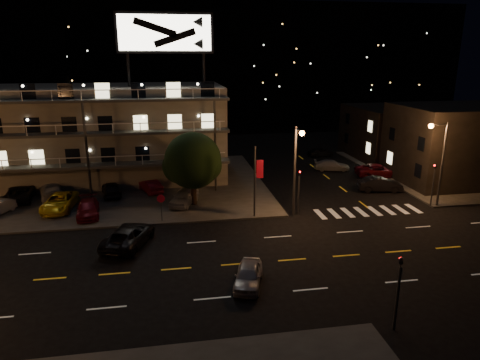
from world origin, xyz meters
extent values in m
plane|color=black|center=(0.00, 0.00, 0.00)|extent=(140.00, 140.00, 0.00)
cube|color=#333431|center=(-14.00, 20.00, 0.07)|extent=(44.00, 24.00, 0.15)
cube|color=#333431|center=(30.00, 20.00, 0.07)|extent=(16.00, 24.00, 0.15)
cube|color=gray|center=(-10.00, 24.00, 5.00)|extent=(28.00, 12.00, 10.00)
cube|color=gray|center=(-10.00, 24.00, 10.25)|extent=(28.00, 12.00, 0.50)
cube|color=#333431|center=(-10.00, 17.10, 3.15)|extent=(28.00, 1.80, 0.25)
cube|color=#333431|center=(-10.00, 17.10, 6.35)|extent=(28.00, 1.80, 0.25)
cube|color=#333431|center=(-10.00, 17.10, 9.55)|extent=(28.00, 1.80, 0.25)
cylinder|color=black|center=(-6.00, 22.00, 12.25)|extent=(0.36, 0.36, 3.50)
cylinder|color=black|center=(2.00, 22.00, 12.25)|extent=(0.36, 0.36, 3.50)
cube|color=black|center=(-2.00, 22.00, 16.00)|extent=(10.20, 0.50, 4.20)
cube|color=white|center=(-2.00, 21.70, 16.00)|extent=(9.60, 0.06, 3.60)
cube|color=black|center=(30.00, 16.00, 4.25)|extent=(14.00, 10.00, 8.50)
cube|color=black|center=(30.00, 28.00, 3.50)|extent=(14.00, 12.00, 7.00)
cube|color=black|center=(0.00, 70.00, 12.00)|extent=(120.00, 20.00, 24.00)
cylinder|color=#2D2D30|center=(8.50, 8.30, 4.00)|extent=(0.20, 0.20, 8.00)
cylinder|color=#2D2D30|center=(8.50, 7.50, 7.80)|extent=(0.12, 1.80, 0.12)
sphere|color=#FF8B3F|center=(8.50, 6.70, 7.70)|extent=(0.44, 0.44, 0.44)
cylinder|color=#2D2D30|center=(22.50, 8.30, 4.00)|extent=(0.20, 0.20, 8.00)
cylinder|color=#2D2D30|center=(21.70, 8.30, 7.80)|extent=(1.80, 0.12, 0.12)
sphere|color=#FF8B3F|center=(20.90, 8.30, 7.70)|extent=(0.44, 0.44, 0.44)
cylinder|color=#2D2D30|center=(9.00, 8.50, 1.80)|extent=(0.14, 0.14, 3.60)
imported|color=black|center=(9.00, 8.50, 4.10)|extent=(0.20, 0.16, 1.00)
sphere|color=#FF0C0C|center=(9.00, 8.38, 4.00)|extent=(0.14, 0.14, 0.14)
cylinder|color=#2D2D30|center=(9.00, -8.50, 1.80)|extent=(0.14, 0.14, 3.60)
imported|color=black|center=(9.00, -8.50, 4.10)|extent=(0.20, 0.16, 1.00)
sphere|color=#FF0C0C|center=(9.00, -8.38, 4.00)|extent=(0.14, 0.14, 0.14)
cylinder|color=#2D2D30|center=(22.00, 8.50, 1.80)|extent=(0.14, 0.14, 3.60)
imported|color=black|center=(22.00, 8.50, 4.10)|extent=(0.16, 0.20, 1.00)
sphere|color=#FF0C0C|center=(21.88, 8.50, 4.00)|extent=(0.14, 0.14, 0.14)
cylinder|color=#2D2D30|center=(5.00, 8.40, 3.20)|extent=(0.16, 0.16, 6.40)
cube|color=#AA0C25|center=(5.45, 8.40, 4.40)|extent=(0.60, 0.04, 1.60)
cylinder|color=#2D2D30|center=(-3.00, 8.60, 1.10)|extent=(0.08, 0.08, 2.20)
cylinder|color=#AA0C25|center=(-3.00, 8.55, 2.15)|extent=(0.91, 0.04, 0.91)
cylinder|color=black|center=(-0.01, 12.41, 1.37)|extent=(0.51, 0.51, 2.43)
sphere|color=black|center=(-0.01, 12.41, 4.40)|extent=(5.27, 5.27, 5.27)
sphere|color=black|center=(-1.23, 12.82, 3.80)|extent=(3.24, 3.24, 3.24)
sphere|color=black|center=(1.10, 12.01, 4.00)|extent=(3.04, 3.04, 3.04)
imported|color=yellow|center=(-12.20, 12.91, 0.88)|extent=(2.76, 5.40, 1.46)
imported|color=#5C0D17|center=(-9.41, 10.96, 0.81)|extent=(2.45, 4.76, 1.32)
imported|color=#99999E|center=(-0.93, 12.60, 0.90)|extent=(3.35, 4.74, 1.50)
imported|color=black|center=(-16.65, 16.30, 0.88)|extent=(3.12, 5.54, 1.46)
imported|color=#99999E|center=(-13.69, 16.35, 0.92)|extent=(3.63, 5.68, 1.53)
imported|color=black|center=(-8.05, 16.38, 0.87)|extent=(2.52, 4.48, 1.44)
imported|color=#5C0D17|center=(-4.24, 16.95, 0.80)|extent=(2.84, 4.19, 1.31)
imported|color=black|center=(19.45, 13.70, 0.76)|extent=(4.81, 2.46, 1.51)
imported|color=#5C0D17|center=(22.01, 18.93, 0.75)|extent=(5.66, 3.06, 1.51)
imported|color=#99999E|center=(17.69, 22.72, 0.63)|extent=(4.68, 2.80, 1.27)
imported|color=black|center=(18.92, 30.27, 0.62)|extent=(3.80, 1.97, 1.24)
imported|color=#99999E|center=(2.37, -2.80, 0.66)|extent=(2.64, 4.17, 1.32)
imported|color=black|center=(-5.41, 4.35, 0.77)|extent=(4.24, 6.09, 1.54)
camera|label=1|loc=(-2.06, -26.08, 13.68)|focal=32.00mm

